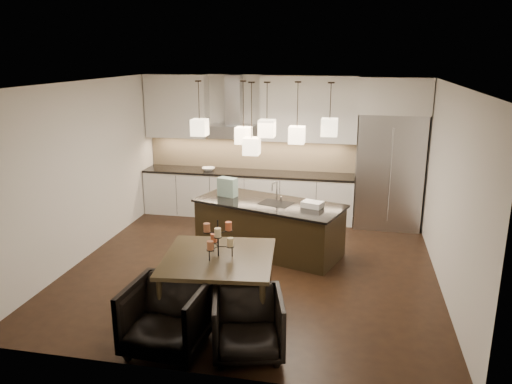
% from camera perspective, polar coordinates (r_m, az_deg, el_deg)
% --- Properties ---
extents(floor, '(5.50, 5.50, 0.02)m').
position_cam_1_polar(floor, '(7.86, -0.29, -8.56)').
color(floor, black).
rests_on(floor, ground).
extents(ceiling, '(5.50, 5.50, 0.02)m').
position_cam_1_polar(ceiling, '(7.18, -0.32, 12.42)').
color(ceiling, white).
rests_on(ceiling, wall_back).
extents(wall_back, '(5.50, 0.02, 2.80)m').
position_cam_1_polar(wall_back, '(10.05, 2.90, 5.24)').
color(wall_back, silver).
rests_on(wall_back, ground).
extents(wall_front, '(5.50, 0.02, 2.80)m').
position_cam_1_polar(wall_front, '(4.86, -6.98, -6.42)').
color(wall_front, silver).
rests_on(wall_front, ground).
extents(wall_left, '(0.02, 5.50, 2.80)m').
position_cam_1_polar(wall_left, '(8.39, -19.11, 2.29)').
color(wall_left, silver).
rests_on(wall_left, ground).
extents(wall_right, '(0.02, 5.50, 2.80)m').
position_cam_1_polar(wall_right, '(7.37, 21.21, 0.31)').
color(wall_right, silver).
rests_on(wall_right, ground).
extents(refrigerator, '(1.20, 0.72, 2.15)m').
position_cam_1_polar(refrigerator, '(9.66, 14.95, 2.33)').
color(refrigerator, '#B7B7BA').
rests_on(refrigerator, floor).
extents(fridge_panel, '(1.26, 0.72, 0.65)m').
position_cam_1_polar(fridge_panel, '(9.45, 15.55, 10.61)').
color(fridge_panel, silver).
rests_on(fridge_panel, refrigerator).
extents(lower_cabinets, '(4.21, 0.62, 0.88)m').
position_cam_1_polar(lower_cabinets, '(10.07, -0.97, -0.34)').
color(lower_cabinets, silver).
rests_on(lower_cabinets, floor).
extents(countertop, '(4.21, 0.66, 0.04)m').
position_cam_1_polar(countertop, '(9.95, -0.98, 2.21)').
color(countertop, black).
rests_on(countertop, lower_cabinets).
extents(backsplash, '(4.21, 0.02, 0.63)m').
position_cam_1_polar(backsplash, '(10.17, -0.63, 4.43)').
color(backsplash, '#D2B98E').
rests_on(backsplash, countertop).
extents(upper_cab_left, '(1.25, 0.35, 1.25)m').
position_cam_1_polar(upper_cab_left, '(10.28, -9.03, 9.67)').
color(upper_cab_left, silver).
rests_on(upper_cab_left, wall_back).
extents(upper_cab_right, '(1.85, 0.35, 1.25)m').
position_cam_1_polar(upper_cab_right, '(9.69, 6.07, 9.41)').
color(upper_cab_right, silver).
rests_on(upper_cab_right, wall_back).
extents(hood_canopy, '(0.90, 0.52, 0.24)m').
position_cam_1_polar(hood_canopy, '(9.91, -2.65, 6.97)').
color(hood_canopy, '#B7B7BA').
rests_on(hood_canopy, wall_back).
extents(hood_chimney, '(0.30, 0.28, 0.96)m').
position_cam_1_polar(hood_chimney, '(9.94, -2.54, 10.48)').
color(hood_chimney, '#B7B7BA').
rests_on(hood_chimney, hood_canopy).
extents(fruit_bowl, '(0.32, 0.32, 0.06)m').
position_cam_1_polar(fruit_bowl, '(10.09, -5.47, 2.63)').
color(fruit_bowl, silver).
rests_on(fruit_bowl, countertop).
extents(island_body, '(2.51, 1.61, 0.82)m').
position_cam_1_polar(island_body, '(8.28, 1.49, -4.14)').
color(island_body, black).
rests_on(island_body, floor).
extents(island_top, '(2.60, 1.70, 0.04)m').
position_cam_1_polar(island_top, '(8.15, 1.51, -1.30)').
color(island_top, black).
rests_on(island_top, island_body).
extents(faucet, '(0.16, 0.24, 0.35)m').
position_cam_1_polar(faucet, '(8.13, 2.41, 0.10)').
color(faucet, silver).
rests_on(faucet, island_top).
extents(tote_bag, '(0.35, 0.26, 0.32)m').
position_cam_1_polar(tote_bag, '(8.46, -3.28, 0.57)').
color(tote_bag, '#1F5C44').
rests_on(tote_bag, island_top).
extents(food_container, '(0.37, 0.31, 0.09)m').
position_cam_1_polar(food_container, '(7.91, 6.47, -1.42)').
color(food_container, silver).
rests_on(food_container, island_top).
extents(dining_table, '(1.48, 1.48, 0.80)m').
position_cam_1_polar(dining_table, '(6.36, -4.24, -10.64)').
color(dining_table, black).
rests_on(dining_table, floor).
extents(candelabra, '(0.43, 0.43, 0.47)m').
position_cam_1_polar(candelabra, '(6.11, -4.36, -5.29)').
color(candelabra, black).
rests_on(candelabra, dining_table).
extents(candle_a, '(0.09, 0.09, 0.11)m').
position_cam_1_polar(candle_a, '(6.10, -2.96, -5.74)').
color(candle_a, beige).
rests_on(candle_a, candelabra).
extents(candle_b, '(0.09, 0.09, 0.11)m').
position_cam_1_polar(candle_b, '(6.26, -4.84, -5.23)').
color(candle_b, '#BF5633').
rests_on(candle_b, candelabra).
extents(candle_c, '(0.09, 0.09, 0.11)m').
position_cam_1_polar(candle_c, '(6.02, -5.25, -6.10)').
color(candle_c, '#985737').
rests_on(candle_c, candelabra).
extents(candle_d, '(0.09, 0.09, 0.11)m').
position_cam_1_polar(candle_d, '(6.14, -3.16, -3.91)').
color(candle_d, '#BF5633').
rests_on(candle_d, candelabra).
extents(candle_e, '(0.09, 0.09, 0.11)m').
position_cam_1_polar(candle_e, '(6.11, -5.64, -4.07)').
color(candle_e, '#985737').
rests_on(candle_e, candelabra).
extents(candle_f, '(0.09, 0.09, 0.11)m').
position_cam_1_polar(candle_f, '(5.93, -4.40, -4.64)').
color(candle_f, beige).
rests_on(candle_f, candelabra).
extents(armchair_left, '(0.89, 0.92, 0.79)m').
position_cam_1_polar(armchair_left, '(5.77, -10.21, -13.90)').
color(armchair_left, black).
rests_on(armchair_left, floor).
extents(armchair_right, '(0.93, 0.94, 0.71)m').
position_cam_1_polar(armchair_right, '(5.63, -0.94, -14.87)').
color(armchair_right, black).
rests_on(armchair_right, floor).
extents(pendant_a, '(0.24, 0.24, 0.26)m').
position_cam_1_polar(pendant_a, '(8.01, -6.46, 7.36)').
color(pendant_a, beige).
rests_on(pendant_a, ceiling).
extents(pendant_b, '(0.24, 0.24, 0.26)m').
position_cam_1_polar(pendant_b, '(7.96, -1.44, 6.48)').
color(pendant_b, beige).
rests_on(pendant_b, ceiling).
extents(pendant_c, '(0.24, 0.24, 0.26)m').
position_cam_1_polar(pendant_c, '(7.64, 1.25, 7.29)').
color(pendant_c, beige).
rests_on(pendant_c, ceiling).
extents(pendant_d, '(0.24, 0.24, 0.26)m').
position_cam_1_polar(pendant_d, '(7.76, 4.69, 6.52)').
color(pendant_d, beige).
rests_on(pendant_d, ceiling).
extents(pendant_e, '(0.24, 0.24, 0.26)m').
position_cam_1_polar(pendant_e, '(7.61, 8.39, 7.33)').
color(pendant_e, beige).
rests_on(pendant_e, ceiling).
extents(pendant_f, '(0.24, 0.24, 0.26)m').
position_cam_1_polar(pendant_f, '(7.67, -0.50, 5.26)').
color(pendant_f, beige).
rests_on(pendant_f, ceiling).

